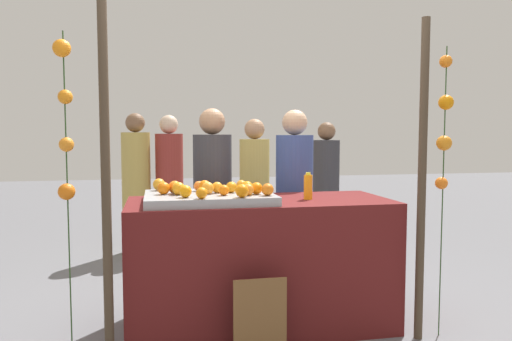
{
  "coord_description": "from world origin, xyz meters",
  "views": [
    {
      "loc": [
        -0.72,
        -3.35,
        1.4
      ],
      "look_at": [
        0.0,
        0.15,
        1.13
      ],
      "focal_mm": 33.83,
      "sensor_mm": 36.0,
      "label": 1
    }
  ],
  "objects_px": {
    "juice_bottle": "(308,187)",
    "chalkboard_sign": "(260,322)",
    "vendor_right": "(294,209)",
    "orange_0": "(268,189)",
    "orange_1": "(208,188)",
    "vendor_left": "(213,211)",
    "stall_counter": "(260,263)"
  },
  "relations": [
    {
      "from": "juice_bottle",
      "to": "chalkboard_sign",
      "type": "xyz_separation_m",
      "value": [
        -0.47,
        -0.53,
        -0.76
      ]
    },
    {
      "from": "juice_bottle",
      "to": "vendor_right",
      "type": "bearing_deg",
      "value": 82.17
    },
    {
      "from": "chalkboard_sign",
      "to": "vendor_right",
      "type": "bearing_deg",
      "value": 65.02
    },
    {
      "from": "orange_0",
      "to": "chalkboard_sign",
      "type": "height_order",
      "value": "orange_0"
    },
    {
      "from": "orange_0",
      "to": "juice_bottle",
      "type": "xyz_separation_m",
      "value": [
        0.34,
        0.2,
        -0.01
      ]
    },
    {
      "from": "orange_0",
      "to": "vendor_right",
      "type": "height_order",
      "value": "vendor_right"
    },
    {
      "from": "chalkboard_sign",
      "to": "orange_0",
      "type": "bearing_deg",
      "value": 69.27
    },
    {
      "from": "orange_0",
      "to": "juice_bottle",
      "type": "height_order",
      "value": "juice_bottle"
    },
    {
      "from": "orange_0",
      "to": "juice_bottle",
      "type": "relative_size",
      "value": 0.42
    },
    {
      "from": "orange_1",
      "to": "juice_bottle",
      "type": "xyz_separation_m",
      "value": [
        0.73,
        0.03,
        -0.01
      ]
    },
    {
      "from": "vendor_left",
      "to": "vendor_right",
      "type": "distance_m",
      "value": 0.71
    },
    {
      "from": "orange_0",
      "to": "vendor_right",
      "type": "xyz_separation_m",
      "value": [
        0.44,
        0.87,
        -0.28
      ]
    },
    {
      "from": "orange_0",
      "to": "orange_1",
      "type": "height_order",
      "value": "orange_1"
    },
    {
      "from": "juice_bottle",
      "to": "stall_counter",
      "type": "bearing_deg",
      "value": 173.62
    },
    {
      "from": "chalkboard_sign",
      "to": "vendor_left",
      "type": "relative_size",
      "value": 0.34
    },
    {
      "from": "vendor_left",
      "to": "vendor_right",
      "type": "bearing_deg",
      "value": -1.94
    },
    {
      "from": "orange_0",
      "to": "chalkboard_sign",
      "type": "relative_size",
      "value": 0.15
    },
    {
      "from": "orange_1",
      "to": "vendor_right",
      "type": "relative_size",
      "value": 0.05
    },
    {
      "from": "orange_0",
      "to": "orange_1",
      "type": "bearing_deg",
      "value": 157.1
    },
    {
      "from": "stall_counter",
      "to": "chalkboard_sign",
      "type": "height_order",
      "value": "stall_counter"
    },
    {
      "from": "orange_1",
      "to": "orange_0",
      "type": "bearing_deg",
      "value": -22.9
    },
    {
      "from": "orange_1",
      "to": "vendor_right",
      "type": "xyz_separation_m",
      "value": [
        0.82,
        0.71,
        -0.28
      ]
    },
    {
      "from": "juice_bottle",
      "to": "orange_1",
      "type": "bearing_deg",
      "value": -177.37
    },
    {
      "from": "stall_counter",
      "to": "chalkboard_sign",
      "type": "xyz_separation_m",
      "value": [
        -0.12,
        -0.57,
        -0.21
      ]
    },
    {
      "from": "stall_counter",
      "to": "chalkboard_sign",
      "type": "bearing_deg",
      "value": -102.22
    },
    {
      "from": "stall_counter",
      "to": "vendor_right",
      "type": "relative_size",
      "value": 1.17
    },
    {
      "from": "orange_1",
      "to": "chalkboard_sign",
      "type": "relative_size",
      "value": 0.16
    },
    {
      "from": "chalkboard_sign",
      "to": "vendor_left",
      "type": "bearing_deg",
      "value": 96.74
    },
    {
      "from": "stall_counter",
      "to": "vendor_left",
      "type": "bearing_deg",
      "value": 111.98
    },
    {
      "from": "orange_0",
      "to": "stall_counter",
      "type": "bearing_deg",
      "value": 90.63
    },
    {
      "from": "stall_counter",
      "to": "vendor_left",
      "type": "height_order",
      "value": "vendor_left"
    },
    {
      "from": "orange_1",
      "to": "juice_bottle",
      "type": "bearing_deg",
      "value": 2.63
    }
  ]
}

